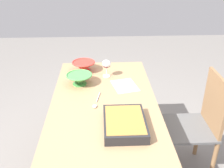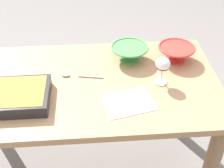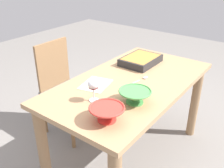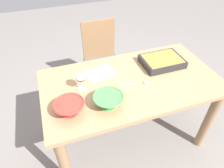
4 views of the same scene
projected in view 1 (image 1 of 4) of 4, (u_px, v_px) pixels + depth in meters
dining_table at (104, 115)px, 1.99m from camera, size 1.43×0.78×0.75m
chair at (197, 123)px, 2.10m from camera, size 0.39×0.42×0.90m
wine_glass at (106, 65)px, 2.23m from camera, size 0.08×0.08×0.15m
casserole_dish at (125, 123)px, 1.61m from camera, size 0.35×0.26×0.06m
mixing_bowl at (79, 79)px, 2.13m from camera, size 0.21×0.21×0.09m
small_bowl at (84, 66)px, 2.36m from camera, size 0.21×0.21×0.09m
serving_spoon at (96, 103)px, 1.87m from camera, size 0.23×0.06×0.01m
napkin at (125, 86)px, 2.12m from camera, size 0.27×0.23×0.00m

